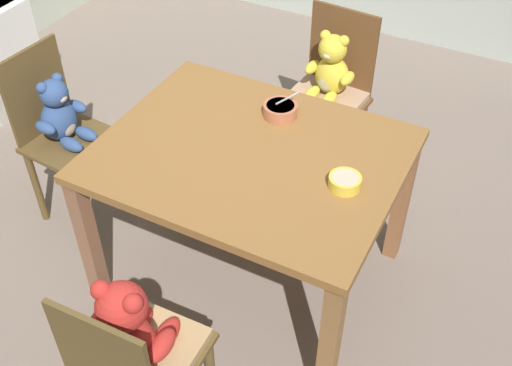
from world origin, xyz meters
TOP-DOWN VIEW (x-y plane):
  - ground_plane at (0.00, 0.00)m, footprint 5.20×5.20m
  - dining_table at (0.00, 0.00)m, footprint 1.18×0.95m
  - teddy_chair_near_left at (-0.99, -0.01)m, footprint 0.41×0.41m
  - teddy_chair_near_front at (0.03, -0.86)m, footprint 0.38×0.38m
  - teddy_chair_far_center at (-0.01, 0.86)m, footprint 0.42×0.40m
  - porridge_bowl_yellow_near_right at (0.41, -0.02)m, footprint 0.12×0.12m
  - porridge_bowl_terracotta_far_center at (-0.00, 0.27)m, footprint 0.15×0.14m

SIDE VIEW (x-z plane):
  - ground_plane at x=0.00m, z-range -0.04..0.00m
  - teddy_chair_near_left at x=-0.99m, z-range 0.09..0.99m
  - teddy_chair_far_center at x=-0.01m, z-range 0.09..1.00m
  - teddy_chair_near_front at x=0.03m, z-range 0.14..1.01m
  - dining_table at x=0.00m, z-range 0.27..1.00m
  - porridge_bowl_yellow_near_right at x=0.41m, z-range 0.74..0.78m
  - porridge_bowl_terracotta_far_center at x=0.00m, z-range 0.70..0.83m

